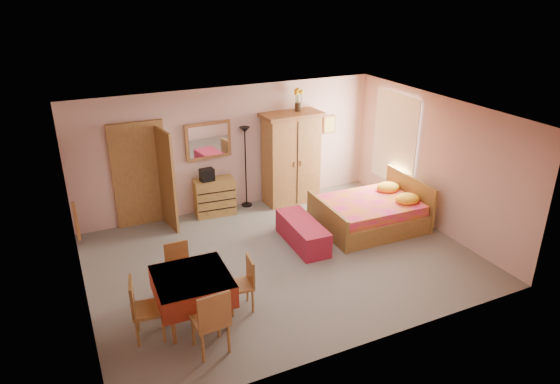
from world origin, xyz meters
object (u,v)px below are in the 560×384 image
floor_lamp (246,167)px  chair_east (240,285)px  sunflower_vase (298,100)px  wardrobe (291,158)px  wall_mirror (208,141)px  bed (369,206)px  chair_north (180,270)px  bench (303,233)px  chair_south (210,319)px  dining_table (193,299)px  chest_of_drawers (215,197)px  stereo (207,175)px  chair_west (148,309)px

floor_lamp → chair_east: bearing=-113.2°
sunflower_vase → wardrobe: bearing=-157.0°
wall_mirror → sunflower_vase: bearing=-9.4°
bed → chair_north: bearing=-168.7°
wall_mirror → bench: 2.72m
chair_south → dining_table: bearing=89.3°
wall_mirror → bed: 3.48m
dining_table → chair_north: size_ratio=1.25×
chair_south → chair_north: bearing=87.4°
bed → bench: (-1.51, -0.06, -0.23)m
chest_of_drawers → wall_mirror: size_ratio=0.85×
bed → dining_table: size_ratio=1.93×
wall_mirror → chair_east: size_ratio=1.16×
bench → wall_mirror: bearing=116.4°
dining_table → wardrobe: bearing=45.7°
bench → stereo: bearing=121.8°
bench → chair_north: chair_north is taller
wall_mirror → chair_west: bearing=-123.3°
chair_west → sunflower_vase: bearing=139.9°
floor_lamp → bench: size_ratio=1.28×
chair_west → stereo: bearing=160.0°
chest_of_drawers → bench: size_ratio=0.59×
wardrobe → bench: 2.12m
stereo → wardrobe: bearing=-2.1°
bed → wall_mirror: bearing=142.9°
bench → chair_south: chair_south is taller
bed → chair_east: bearing=-154.7°
sunflower_vase → chair_west: size_ratio=0.53×
floor_lamp → dining_table: 4.06m
chair_west → bench: bearing=124.5°
wall_mirror → dining_table: size_ratio=0.94×
chair_south → chair_north: (-0.02, 1.43, -0.07)m
wall_mirror → sunflower_vase: (1.92, -0.20, 0.69)m
chest_of_drawers → chair_east: (-0.71, -3.29, 0.03)m
chest_of_drawers → chair_north: size_ratio=0.99×
bed → dining_table: (-3.98, -1.43, -0.08)m
bed → chair_east: (-3.28, -1.43, -0.04)m
wardrobe → chair_north: bearing=-143.9°
stereo → chair_east: (-0.57, -3.29, -0.49)m
sunflower_vase → bench: sunflower_vase is taller
chest_of_drawers → chair_east: 3.37m
chest_of_drawers → stereo: stereo is taller
sunflower_vase → bench: (-0.87, -1.93, -2.01)m
wardrobe → bed: bearing=-67.1°
floor_lamp → chair_west: bearing=-128.9°
wall_mirror → chair_west: wall_mirror is taller
chair_east → chair_south: bearing=141.7°
sunflower_vase → floor_lamp: bearing=174.9°
wall_mirror → chair_west: size_ratio=1.05×
chest_of_drawers → sunflower_vase: 2.67m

